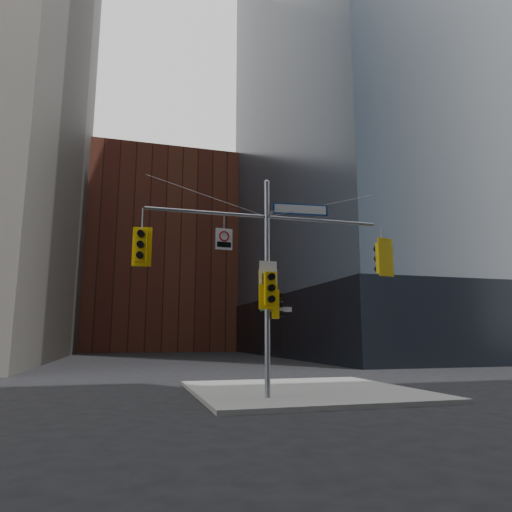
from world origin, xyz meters
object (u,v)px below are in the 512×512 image
traffic_light_pole_side (277,304)px  traffic_light_pole_front (270,289)px  traffic_light_west_arm (141,246)px  traffic_light_east_arm (382,258)px  regulatory_sign_arm (224,238)px  street_sign_blade (300,209)px  signal_assembly (267,263)px

traffic_light_pole_side → traffic_light_pole_front: traffic_light_pole_front is taller
traffic_light_west_arm → traffic_light_east_arm: bearing=9.3°
traffic_light_west_arm → traffic_light_pole_side: bearing=9.2°
traffic_light_east_arm → regulatory_sign_arm: bearing=-10.9°
traffic_light_west_arm → traffic_light_east_arm: 8.33m
traffic_light_pole_front → regulatory_sign_arm: (-1.46, 0.25, 1.61)m
traffic_light_east_arm → street_sign_blade: 3.45m
regulatory_sign_arm → traffic_light_pole_front: bearing=-14.8°
signal_assembly → traffic_light_east_arm: size_ratio=5.89×
traffic_light_west_arm → regulatory_sign_arm: bearing=8.6°
signal_assembly → traffic_light_west_arm: signal_assembly is taller
street_sign_blade → regulatory_sign_arm: (-2.66, -0.02, -1.18)m
traffic_light_east_arm → regulatory_sign_arm: (-5.75, -0.02, 0.37)m
traffic_light_pole_side → regulatory_sign_arm: (-1.78, -0.02, 2.09)m
signal_assembly → traffic_light_east_arm: signal_assembly is taller
signal_assembly → street_sign_blade: 2.28m
signal_assembly → traffic_light_pole_side: (0.32, 0.00, -1.34)m
traffic_light_pole_front → regulatory_sign_arm: size_ratio=1.87×
traffic_light_pole_side → street_sign_blade: street_sign_blade is taller
traffic_light_west_arm → traffic_light_east_arm: size_ratio=0.91×
signal_assembly → traffic_light_east_arm: 4.30m
traffic_light_pole_front → regulatory_sign_arm: 2.19m
traffic_light_pole_front → street_sign_blade: (1.20, 0.27, 2.79)m
signal_assembly → regulatory_sign_arm: size_ratio=11.43×
signal_assembly → traffic_light_pole_front: size_ratio=6.11×
traffic_light_pole_side → traffic_light_pole_front: bearing=138.9°
signal_assembly → traffic_light_pole_front: (0.00, -0.27, -0.86)m
traffic_light_pole_front → signal_assembly: bearing=91.6°
signal_assembly → street_sign_blade: size_ratio=4.12×
traffic_light_pole_side → street_sign_blade: size_ratio=0.48×
traffic_light_east_arm → traffic_light_pole_side: traffic_light_east_arm is taller
traffic_light_pole_side → street_sign_blade: bearing=-81.0°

